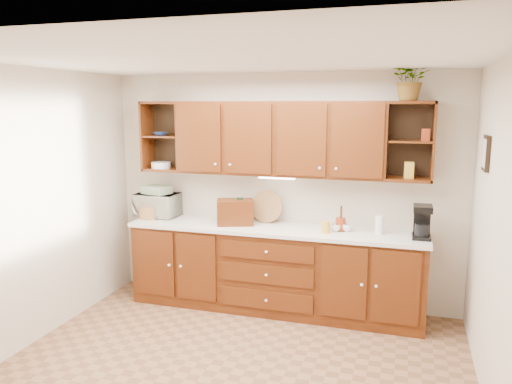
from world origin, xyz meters
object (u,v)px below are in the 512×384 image
Objects in this scene: bread_box at (235,212)px; coffee_maker at (422,222)px; potted_plant at (411,79)px; microwave at (157,205)px.

coffee_maker reaches higher than bread_box.
coffee_maker is 0.81× the size of potted_plant.
bread_box is 1.18× the size of coffee_maker.
coffee_maker is at bearing -19.97° from bread_box.
potted_plant is (1.79, 0.09, 1.42)m from bread_box.
bread_box is at bearing -177.01° from potted_plant.
microwave is 3.16m from potted_plant.
bread_box is 2.29m from potted_plant.
coffee_maker reaches higher than microwave.
bread_box is at bearing -5.66° from microwave.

